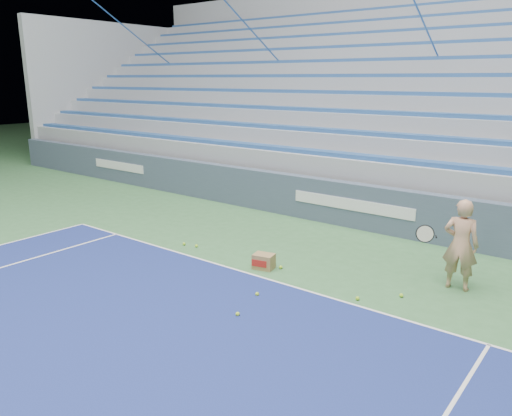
# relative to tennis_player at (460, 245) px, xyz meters

# --- Properties ---
(sponsor_barrier) EXTENTS (30.00, 0.32, 1.10)m
(sponsor_barrier) POSITION_rel_tennis_player_xyz_m (-3.16, 2.29, -0.26)
(sponsor_barrier) COLOR #404E61
(sponsor_barrier) RESTS_ON ground
(bleachers) EXTENTS (31.00, 9.15, 7.30)m
(bleachers) POSITION_rel_tennis_player_xyz_m (-3.16, 8.01, 1.55)
(bleachers) COLOR #96999F
(bleachers) RESTS_ON ground
(tennis_player) EXTENTS (0.92, 0.84, 1.61)m
(tennis_player) POSITION_rel_tennis_player_xyz_m (0.00, 0.00, 0.00)
(tennis_player) COLOR tan
(tennis_player) RESTS_ON ground
(ball_box) EXTENTS (0.44, 0.38, 0.29)m
(ball_box) POSITION_rel_tennis_player_xyz_m (-3.23, -1.31, -0.66)
(ball_box) COLOR olive
(ball_box) RESTS_ON ground
(tennis_ball_0) EXTENTS (0.07, 0.07, 0.07)m
(tennis_ball_0) POSITION_rel_tennis_player_xyz_m (-5.14, -1.20, -0.77)
(tennis_ball_0) COLOR #B3E12E
(tennis_ball_0) RESTS_ON ground
(tennis_ball_1) EXTENTS (0.07, 0.07, 0.07)m
(tennis_ball_1) POSITION_rel_tennis_player_xyz_m (-0.61, -0.94, -0.77)
(tennis_ball_1) COLOR #B3E12E
(tennis_ball_1) RESTS_ON ground
(tennis_ball_2) EXTENTS (0.07, 0.07, 0.07)m
(tennis_ball_2) POSITION_rel_tennis_player_xyz_m (-2.96, -1.12, -0.77)
(tennis_ball_2) COLOR #B3E12E
(tennis_ball_2) RESTS_ON ground
(tennis_ball_3) EXTENTS (0.07, 0.07, 0.07)m
(tennis_ball_3) POSITION_rel_tennis_player_xyz_m (-5.45, -1.28, -0.77)
(tennis_ball_3) COLOR #B3E12E
(tennis_ball_3) RESTS_ON ground
(tennis_ball_4) EXTENTS (0.07, 0.07, 0.07)m
(tennis_ball_4) POSITION_rel_tennis_player_xyz_m (-1.14, -1.50, -0.77)
(tennis_ball_4) COLOR #B3E12E
(tennis_ball_4) RESTS_ON ground
(tennis_ball_5) EXTENTS (0.07, 0.07, 0.07)m
(tennis_ball_5) POSITION_rel_tennis_player_xyz_m (-2.35, -3.15, -0.77)
(tennis_ball_5) COLOR #B3E12E
(tennis_ball_5) RESTS_ON ground
(tennis_ball_6) EXTENTS (0.07, 0.07, 0.07)m
(tennis_ball_6) POSITION_rel_tennis_player_xyz_m (-2.56, -2.38, -0.77)
(tennis_ball_6) COLOR #B3E12E
(tennis_ball_6) RESTS_ON ground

